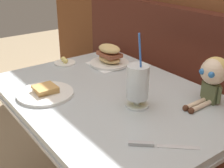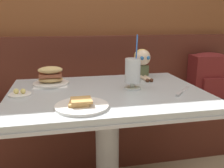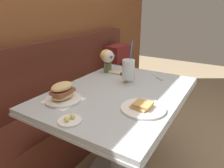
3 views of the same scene
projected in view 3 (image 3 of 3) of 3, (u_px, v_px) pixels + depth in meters
name	position (u px, v px, depth m)	size (l,w,h in m)	color
wood_panel_wall	(27.00, 16.00, 1.64)	(4.40, 0.08, 2.40)	brown
booth_bench	(58.00, 119.00, 1.84)	(2.60, 0.48, 1.00)	#512319
diner_table	(119.00, 116.00, 1.45)	(1.11, 0.81, 0.74)	#B2BCC1
toast_plate	(143.00, 108.00, 1.12)	(0.25, 0.25, 0.04)	white
milkshake_glass	(128.00, 70.00, 1.48)	(0.10, 0.10, 0.32)	silver
sandwich_plate	(63.00, 94.00, 1.22)	(0.22, 0.22, 0.12)	white
butter_saucer	(70.00, 120.00, 1.01)	(0.12, 0.12, 0.04)	white
butter_knife	(157.00, 77.00, 1.63)	(0.17, 0.19, 0.01)	silver
seated_doll	(108.00, 58.00, 1.72)	(0.11, 0.22, 0.20)	#5B6642
backpack	(118.00, 59.00, 2.53)	(0.32, 0.27, 0.41)	maroon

